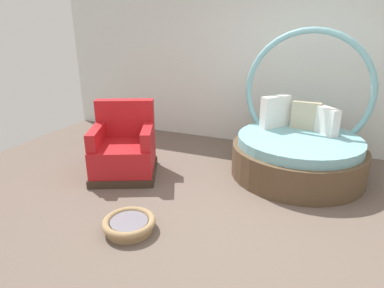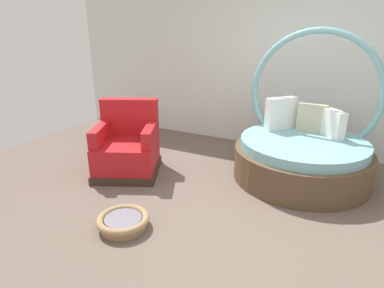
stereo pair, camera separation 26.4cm
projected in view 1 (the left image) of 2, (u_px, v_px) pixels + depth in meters
ground_plane at (247, 220)px, 3.33m from camera, size 8.00×8.00×0.02m
back_wall at (291, 52)px, 4.86m from camera, size 8.00×0.12×2.95m
round_daybed at (299, 147)px, 4.25m from camera, size 1.68×1.68×1.84m
red_armchair at (124, 150)px, 4.25m from camera, size 1.06×1.06×0.94m
pet_basket at (129, 224)px, 3.12m from camera, size 0.51×0.51×0.13m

